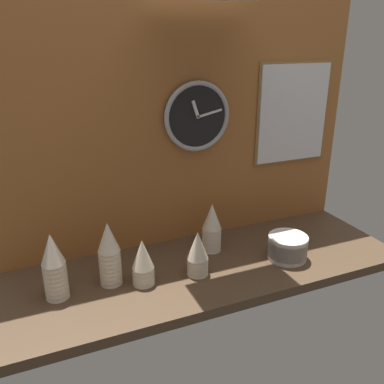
{
  "coord_description": "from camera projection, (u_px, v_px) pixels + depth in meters",
  "views": [
    {
      "loc": [
        -0.63,
        -1.31,
        0.87
      ],
      "look_at": [
        -0.06,
        0.04,
        0.31
      ],
      "focal_mm": 38.0,
      "sensor_mm": 36.0,
      "label": 1
    }
  ],
  "objects": [
    {
      "name": "wall_clock",
      "position": [
        197.0,
        117.0,
        1.69
      ],
      "size": [
        0.29,
        0.03,
        0.29
      ],
      "color": "black"
    },
    {
      "name": "ground_plane",
      "position": [
        209.0,
        267.0,
        1.68
      ],
      "size": [
        1.6,
        0.56,
        0.04
      ],
      "primitive_type": "cube",
      "color": "#4C3826"
    },
    {
      "name": "cup_stack_center",
      "position": [
        198.0,
        253.0,
        1.56
      ],
      "size": [
        0.08,
        0.08,
        0.18
      ],
      "color": "beige",
      "rests_on": "ground_plane"
    },
    {
      "name": "wall_tiled_back",
      "position": [
        184.0,
        124.0,
        1.71
      ],
      "size": [
        1.6,
        0.03,
        1.05
      ],
      "color": "#A3602D",
      "rests_on": "ground_plane"
    },
    {
      "name": "cup_stack_far_left",
      "position": [
        54.0,
        266.0,
        1.41
      ],
      "size": [
        0.08,
        0.08,
        0.25
      ],
      "color": "beige",
      "rests_on": "ground_plane"
    },
    {
      "name": "menu_board",
      "position": [
        293.0,
        114.0,
        1.88
      ],
      "size": [
        0.39,
        0.01,
        0.47
      ],
      "color": "olive"
    },
    {
      "name": "cup_stack_center_left",
      "position": [
        143.0,
        262.0,
        1.5
      ],
      "size": [
        0.08,
        0.08,
        0.18
      ],
      "color": "beige",
      "rests_on": "ground_plane"
    },
    {
      "name": "cup_stack_left",
      "position": [
        109.0,
        254.0,
        1.49
      ],
      "size": [
        0.08,
        0.08,
        0.25
      ],
      "color": "beige",
      "rests_on": "ground_plane"
    },
    {
      "name": "bowl_stack_right",
      "position": [
        287.0,
        246.0,
        1.69
      ],
      "size": [
        0.16,
        0.16,
        0.1
      ],
      "color": "beige",
      "rests_on": "ground_plane"
    },
    {
      "name": "cup_stack_center_right",
      "position": [
        212.0,
        227.0,
        1.73
      ],
      "size": [
        0.08,
        0.08,
        0.22
      ],
      "color": "beige",
      "rests_on": "ground_plane"
    }
  ]
}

